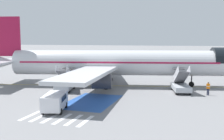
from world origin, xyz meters
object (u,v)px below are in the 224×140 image
boarding_stairs_forward (181,85)px  fuel_tanker (123,61)px  service_van_0 (55,101)px  airliner (114,63)px  ground_crew_1 (208,88)px  ground_crew_0 (97,82)px  boarding_stairs_aft (65,84)px

boarding_stairs_forward → fuel_tanker: bearing=106.4°
boarding_stairs_forward → service_van_0: (-12.23, -14.40, 0.13)m
airliner → ground_crew_1: airliner is taller
service_van_0 → ground_crew_0: size_ratio=2.49×
airliner → ground_crew_1: (14.41, -3.20, -2.73)m
ground_crew_0 → fuel_tanker: bearing=-95.7°
boarding_stairs_aft → ground_crew_0: bearing=20.6°
airliner → fuel_tanker: 27.72m
boarding_stairs_forward → ground_crew_1: bearing=-29.8°
airliner → ground_crew_1: bearing=64.0°
ground_crew_0 → ground_crew_1: size_ratio=1.01×
fuel_tanker → ground_crew_0: fuel_tanker is taller
boarding_stairs_forward → ground_crew_1: (3.66, -1.07, 0.07)m
fuel_tanker → service_van_0: size_ratio=2.10×
service_van_0 → ground_crew_1: bearing=-156.1°
service_van_0 → fuel_tanker: bearing=-100.2°
fuel_tanker → service_van_0: 43.75m
boarding_stairs_aft → ground_crew_0: size_ratio=2.97×
boarding_stairs_forward → boarding_stairs_aft: 16.93m
airliner → boarding_stairs_forward: (10.75, -2.12, -2.81)m
boarding_stairs_forward → ground_crew_1: boarding_stairs_forward is taller
boarding_stairs_forward → ground_crew_1: size_ratio=3.01×
airliner → service_van_0: 16.80m
boarding_stairs_aft → fuel_tanker: boarding_stairs_aft is taller
boarding_stairs_forward → ground_crew_0: boarding_stairs_forward is taller
ground_crew_0 → ground_crew_1: ground_crew_0 is taller
fuel_tanker → ground_crew_1: fuel_tanker is taller
airliner → boarding_stairs_forward: bearing=65.4°
boarding_stairs_aft → ground_crew_1: (20.13, 2.86, 0.08)m
boarding_stairs_forward → fuel_tanker: (-16.68, 29.12, 0.77)m
boarding_stairs_forward → boarding_stairs_aft: size_ratio=1.00×
boarding_stairs_aft → fuel_tanker: 33.07m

